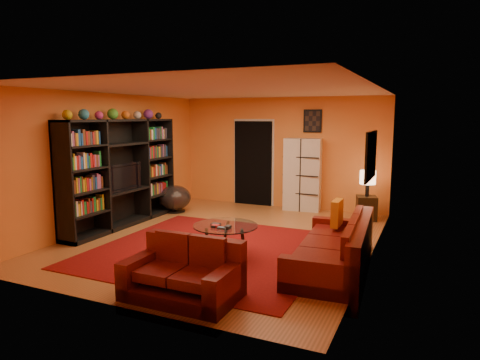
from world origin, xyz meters
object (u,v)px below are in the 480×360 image
at_px(loveseat, 185,273).
at_px(coffee_table, 225,228).
at_px(tv, 121,177).
at_px(storage_cabinet, 302,175).
at_px(bowl_chair, 175,198).
at_px(side_table, 366,208).
at_px(entertainment_unit, 122,173).
at_px(table_lamp, 368,178).
at_px(sofa, 339,249).

relative_size(loveseat, coffee_table, 1.35).
relative_size(tv, storage_cabinet, 0.56).
xyz_separation_m(bowl_chair, side_table, (4.09, 1.02, -0.07)).
bearing_deg(coffee_table, side_table, 64.20).
height_order(entertainment_unit, coffee_table, entertainment_unit).
relative_size(side_table, table_lamp, 0.92).
relative_size(sofa, loveseat, 1.81).
bearing_deg(bowl_chair, entertainment_unit, -100.85).
height_order(entertainment_unit, side_table, entertainment_unit).
bearing_deg(tv, loveseat, -129.08).
xyz_separation_m(tv, table_lamp, (4.31, 2.55, -0.10)).
relative_size(sofa, bowl_chair, 3.27).
height_order(loveseat, side_table, loveseat).
distance_m(entertainment_unit, storage_cabinet, 4.01).
xyz_separation_m(entertainment_unit, coffee_table, (2.73, -0.92, -0.59)).
bearing_deg(loveseat, bowl_chair, 34.46).
relative_size(sofa, coffee_table, 2.44).
bearing_deg(entertainment_unit, storage_cabinet, 44.35).
xyz_separation_m(entertainment_unit, bowl_chair, (0.27, 1.44, -0.73)).
bearing_deg(tv, storage_cabinet, -44.27).
bearing_deg(entertainment_unit, bowl_chair, 79.15).
height_order(bowl_chair, side_table, bowl_chair).
distance_m(tv, storage_cabinet, 4.04).
height_order(sofa, storage_cabinet, storage_cabinet).
distance_m(tv, coffee_table, 2.85).
height_order(loveseat, bowl_chair, loveseat).
bearing_deg(storage_cabinet, tv, -139.63).
bearing_deg(table_lamp, sofa, -89.02).
distance_m(loveseat, bowl_chair, 4.68).
height_order(storage_cabinet, table_lamp, storage_cabinet).
bearing_deg(coffee_table, tv, 162.67).
relative_size(entertainment_unit, loveseat, 2.24).
height_order(sofa, side_table, sofa).
distance_m(sofa, storage_cabinet, 3.86).
distance_m(entertainment_unit, bowl_chair, 1.63).
bearing_deg(entertainment_unit, side_table, 29.41).
bearing_deg(table_lamp, storage_cabinet, 167.18).
bearing_deg(sofa, bowl_chair, 149.01).
xyz_separation_m(coffee_table, bowl_chair, (-2.45, 2.36, -0.13)).
relative_size(coffee_table, table_lamp, 1.83).
distance_m(entertainment_unit, coffee_table, 2.94).
relative_size(entertainment_unit, bowl_chair, 4.03).
xyz_separation_m(coffee_table, side_table, (1.63, 3.38, -0.21)).
distance_m(side_table, table_lamp, 0.64).
height_order(tv, bowl_chair, tv).
bearing_deg(loveseat, tv, 50.89).
distance_m(loveseat, storage_cabinet, 5.25).
height_order(entertainment_unit, bowl_chair, entertainment_unit).
bearing_deg(table_lamp, bowl_chair, -165.94).
height_order(sofa, table_lamp, table_lamp).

